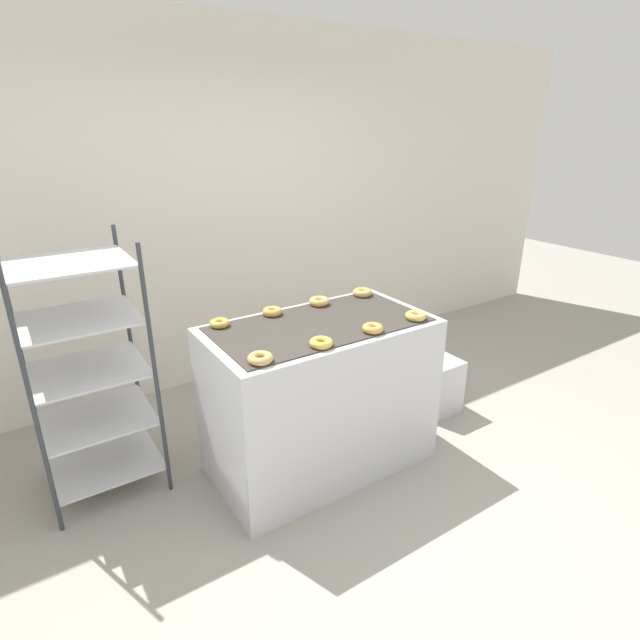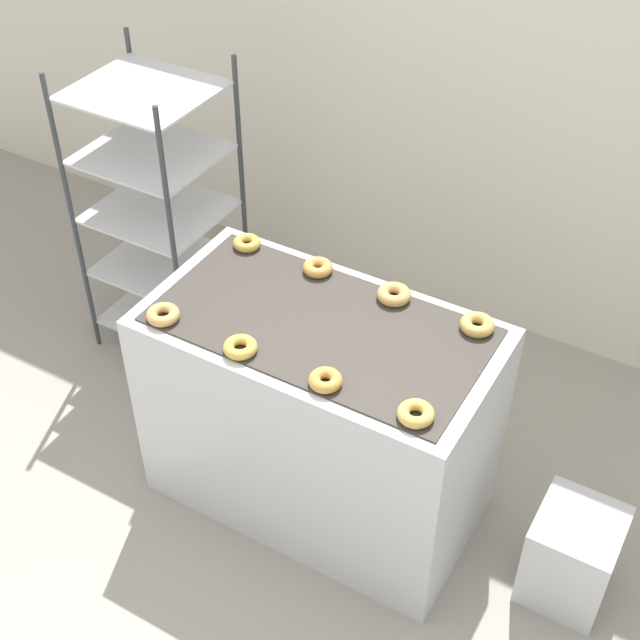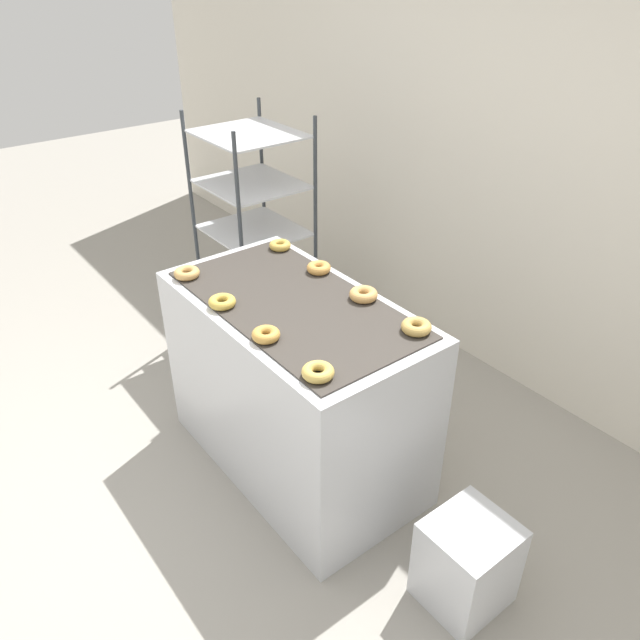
# 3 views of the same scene
# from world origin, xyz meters

# --- Properties ---
(ground_plane) EXTENTS (14.00, 14.00, 0.00)m
(ground_plane) POSITION_xyz_m (0.00, 0.00, 0.00)
(ground_plane) COLOR #9E998E
(wall_back) EXTENTS (8.00, 0.05, 2.80)m
(wall_back) POSITION_xyz_m (0.00, 2.12, 1.40)
(wall_back) COLOR silver
(wall_back) RESTS_ON ground_plane
(fryer_machine) EXTENTS (1.34, 0.73, 0.97)m
(fryer_machine) POSITION_xyz_m (0.00, 0.61, 0.48)
(fryer_machine) COLOR silver
(fryer_machine) RESTS_ON ground_plane
(baking_rack_cart) EXTENTS (0.62, 0.57, 1.50)m
(baking_rack_cart) POSITION_xyz_m (-1.19, 1.15, 0.76)
(baking_rack_cart) COLOR #33383D
(baking_rack_cart) RESTS_ON ground_plane
(glaze_bin) EXTENTS (0.31, 0.33, 0.42)m
(glaze_bin) POSITION_xyz_m (1.08, 0.68, 0.21)
(glaze_bin) COLOR silver
(glaze_bin) RESTS_ON ground_plane
(donut_near_left) EXTENTS (0.13, 0.13, 0.04)m
(donut_near_left) POSITION_xyz_m (-0.52, 0.35, 0.99)
(donut_near_left) COLOR tan
(donut_near_left) RESTS_ON fryer_machine
(donut_near_midleft) EXTENTS (0.12, 0.12, 0.04)m
(donut_near_midleft) POSITION_xyz_m (-0.17, 0.34, 0.99)
(donut_near_midleft) COLOR gold
(donut_near_midleft) RESTS_ON fryer_machine
(donut_near_midright) EXTENTS (0.12, 0.12, 0.04)m
(donut_near_midright) POSITION_xyz_m (0.18, 0.35, 0.99)
(donut_near_midright) COLOR gold
(donut_near_midright) RESTS_ON fryer_machine
(donut_near_right) EXTENTS (0.12, 0.12, 0.04)m
(donut_near_right) POSITION_xyz_m (0.51, 0.36, 0.99)
(donut_near_right) COLOR gold
(donut_near_right) RESTS_ON fryer_machine
(donut_far_left) EXTENTS (0.11, 0.11, 0.04)m
(donut_far_left) POSITION_xyz_m (-0.51, 0.89, 0.99)
(donut_far_left) COLOR gold
(donut_far_left) RESTS_ON fryer_machine
(donut_far_midleft) EXTENTS (0.12, 0.12, 0.04)m
(donut_far_midleft) POSITION_xyz_m (-0.17, 0.89, 0.99)
(donut_far_midleft) COLOR gold
(donut_far_midleft) RESTS_ON fryer_machine
(donut_far_midright) EXTENTS (0.13, 0.13, 0.05)m
(donut_far_midright) POSITION_xyz_m (0.17, 0.88, 0.99)
(donut_far_midright) COLOR tan
(donut_far_midright) RESTS_ON fryer_machine
(donut_far_right) EXTENTS (0.13, 0.13, 0.05)m
(donut_far_right) POSITION_xyz_m (0.51, 0.88, 0.99)
(donut_far_right) COLOR tan
(donut_far_right) RESTS_ON fryer_machine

